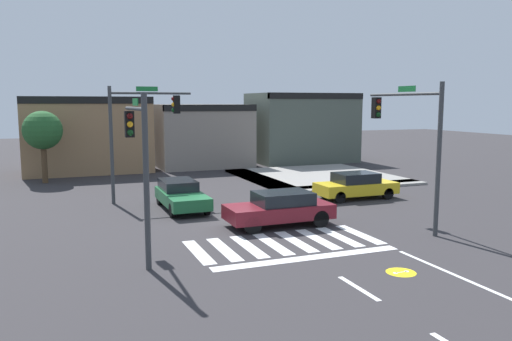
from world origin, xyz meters
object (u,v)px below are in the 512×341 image
object	(u,v)px
traffic_signal_southeast	(410,129)
car_maroon	(280,208)
car_yellow	(356,185)
car_green	(181,195)
traffic_signal_southwest	(138,147)
roadside_tree	(43,131)
traffic_signal_northwest	(140,123)

from	to	relation	value
traffic_signal_southeast	car_maroon	xyz separation A→B (m)	(-4.94, 1.94, -3.32)
traffic_signal_southeast	car_yellow	world-z (taller)	traffic_signal_southeast
car_yellow	car_maroon	size ratio (longest dim) A/B	0.98
traffic_signal_southeast	car_green	xyz separation A→B (m)	(-8.02, 6.87, -3.38)
car_green	car_yellow	bearing A→B (deg)	84.90
traffic_signal_southwest	car_green	distance (m)	8.25
traffic_signal_southwest	roadside_tree	distance (m)	18.50
traffic_signal_northwest	car_green	world-z (taller)	traffic_signal_northwest
traffic_signal_southeast	car_yellow	xyz separation A→B (m)	(1.36, 6.03, -3.36)
car_green	car_maroon	bearing A→B (deg)	32.02
traffic_signal_northwest	roadside_tree	xyz separation A→B (m)	(-4.85, 8.65, -0.77)
traffic_signal_southwest	roadside_tree	bearing A→B (deg)	10.35
car_yellow	roadside_tree	bearing A→B (deg)	142.74
traffic_signal_southwest	car_maroon	xyz separation A→B (m)	(6.09, 2.15, -2.94)
car_maroon	roadside_tree	world-z (taller)	roadside_tree
traffic_signal_southeast	roadside_tree	distance (m)	23.03
car_yellow	car_maroon	xyz separation A→B (m)	(-6.30, -4.09, 0.04)
car_green	traffic_signal_southeast	bearing A→B (deg)	49.44
traffic_signal_southwest	car_yellow	xyz separation A→B (m)	(12.40, 6.23, -2.97)
car_green	roadside_tree	size ratio (longest dim) A/B	0.98
roadside_tree	car_maroon	bearing A→B (deg)	-59.59
roadside_tree	traffic_signal_northwest	bearing A→B (deg)	-60.74
roadside_tree	traffic_signal_southeast	bearing A→B (deg)	-51.40
roadside_tree	car_green	bearing A→B (deg)	-60.32
car_maroon	roadside_tree	size ratio (longest dim) A/B	0.96
traffic_signal_southeast	car_green	world-z (taller)	traffic_signal_southeast
car_green	traffic_signal_northwest	bearing A→B (deg)	-148.90
traffic_signal_southwest	traffic_signal_southeast	xyz separation A→B (m)	(11.04, 0.20, 0.38)
car_yellow	car_maroon	bearing A→B (deg)	-147.04
traffic_signal_southeast	car_maroon	size ratio (longest dim) A/B	1.33
roadside_tree	car_yellow	bearing A→B (deg)	-37.26
traffic_signal_northwest	car_yellow	size ratio (longest dim) A/B	1.37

